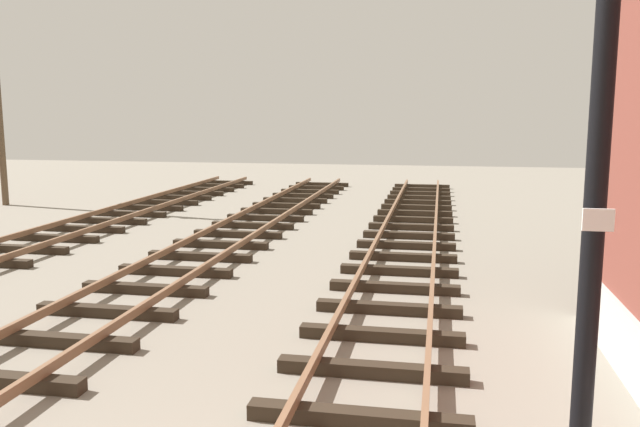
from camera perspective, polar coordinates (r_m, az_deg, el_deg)
signal_mast at (r=5.62m, az=23.74°, el=10.12°), size 0.36×0.40×5.79m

